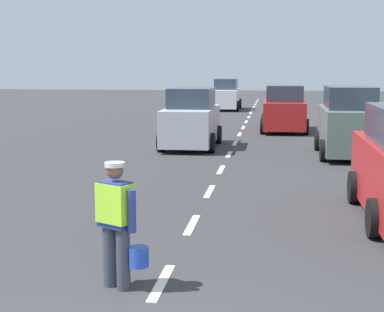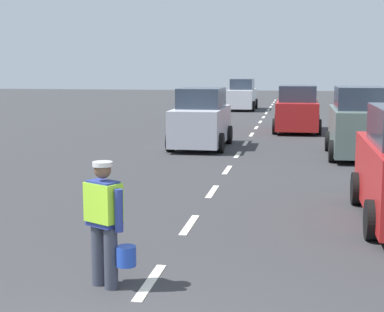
{
  "view_description": "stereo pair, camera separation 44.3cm",
  "coord_description": "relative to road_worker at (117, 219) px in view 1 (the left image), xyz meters",
  "views": [
    {
      "loc": [
        1.46,
        -4.89,
        2.87
      ],
      "look_at": [
        -0.17,
        6.91,
        1.1
      ],
      "focal_mm": 56.16,
      "sensor_mm": 36.0,
      "label": 1
    },
    {
      "loc": [
        1.89,
        -4.82,
        2.87
      ],
      "look_at": [
        -0.17,
        6.91,
        1.1
      ],
      "focal_mm": 56.16,
      "sensor_mm": 36.0,
      "label": 2
    }
  ],
  "objects": [
    {
      "name": "car_parked_far",
      "position": [
        4.36,
        12.45,
        0.12
      ],
      "size": [
        1.93,
        4.08,
        2.25
      ],
      "color": "slate",
      "rests_on": "ground"
    },
    {
      "name": "car_oncoming_third",
      "position": [
        -1.25,
        33.03,
        0.03
      ],
      "size": [
        1.9,
        4.35,
        2.07
      ],
      "color": "silver",
      "rests_on": "ground"
    },
    {
      "name": "lane_center_line",
      "position": [
        0.53,
        22.75,
        -0.93
      ],
      "size": [
        0.14,
        46.4,
        0.01
      ],
      "color": "silver",
      "rests_on": "ground"
    },
    {
      "name": "ground_plane",
      "position": [
        0.53,
        18.55,
        -0.93
      ],
      "size": [
        96.0,
        96.0,
        0.0
      ],
      "primitive_type": "plane",
      "color": "#333335"
    },
    {
      "name": "car_oncoming_second",
      "position": [
        -0.96,
        13.88,
        0.06
      ],
      "size": [
        1.95,
        4.04,
        2.13
      ],
      "color": "silver",
      "rests_on": "ground"
    },
    {
      "name": "road_worker",
      "position": [
        0.0,
        0.0,
        0.0
      ],
      "size": [
        0.74,
        0.47,
        1.67
      ],
      "color": "#383D4C",
      "rests_on": "ground"
    },
    {
      "name": "car_outgoing_far",
      "position": [
        2.42,
        19.84,
        0.03
      ],
      "size": [
        2.05,
        4.15,
        2.06
      ],
      "color": "red",
      "rests_on": "ground"
    }
  ]
}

